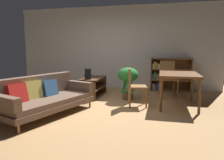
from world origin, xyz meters
The scene contains 11 objects.
ground_plane centered at (0.00, 0.00, 0.00)m, with size 8.16×8.16×0.00m, color tan.
back_wall_panel centered at (0.00, 2.70, 1.35)m, with size 6.80×0.10×2.70m, color silver.
fabric_couch centered at (-0.74, -0.58, 0.37)m, with size 1.43×2.10×0.77m.
media_console centered at (-0.30, 1.21, 0.26)m, with size 0.47×1.11×0.52m.
open_laptop centered at (-0.38, 1.37, 0.54)m, with size 0.42×0.31×0.06m.
desk_speaker centered at (-0.32, 0.88, 0.66)m, with size 0.17×0.17×0.28m.
potted_floor_plant centered at (0.71, 1.04, 0.58)m, with size 0.53×0.56×0.84m.
dining_table centered at (1.92, 0.67, 0.68)m, with size 0.85×1.16×0.76m.
dining_chair_near centered at (1.72, 1.68, 0.55)m, with size 0.52×0.52×0.98m.
dining_chair_far centered at (0.95, 0.46, 0.49)m, with size 0.47×0.47×0.87m.
bookshelf centered at (1.74, 2.50, 0.51)m, with size 1.23×0.35×1.03m.
Camera 1 is at (1.52, -4.20, 1.30)m, focal length 33.30 mm.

